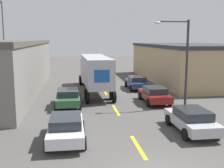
# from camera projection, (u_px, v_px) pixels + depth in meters

# --- Properties ---
(road_centerline) EXTENTS (0.20, 18.85, 0.01)m
(road_centerline) POSITION_uv_depth(u_px,v_px,m) (116.00, 110.00, 22.35)
(road_centerline) COLOR yellow
(road_centerline) RESTS_ON ground_plane
(warehouse_right) EXTENTS (11.36, 21.47, 4.91)m
(warehouse_right) POSITION_uv_depth(u_px,v_px,m) (190.00, 62.00, 38.07)
(warehouse_right) COLOR tan
(warehouse_right) RESTS_ON ground_plane
(semi_truck) EXTENTS (3.01, 12.90, 3.84)m
(semi_truck) POSITION_uv_depth(u_px,v_px,m) (94.00, 70.00, 29.78)
(semi_truck) COLOR silver
(semi_truck) RESTS_ON ground_plane
(parked_car_right_mid) EXTENTS (2.12, 4.61, 1.44)m
(parked_car_right_mid) POSITION_uv_depth(u_px,v_px,m) (155.00, 94.00, 24.76)
(parked_car_right_mid) COLOR maroon
(parked_car_right_mid) RESTS_ON ground_plane
(parked_car_right_far) EXTENTS (2.12, 4.61, 1.44)m
(parked_car_right_far) POSITION_uv_depth(u_px,v_px,m) (137.00, 82.00, 31.61)
(parked_car_right_far) COLOR navy
(parked_car_right_far) RESTS_ON ground_plane
(parked_car_right_near) EXTENTS (2.12, 4.61, 1.44)m
(parked_car_right_near) POSITION_uv_depth(u_px,v_px,m) (192.00, 119.00, 17.05)
(parked_car_right_near) COLOR #B2B2B7
(parked_car_right_near) RESTS_ON ground_plane
(parked_car_left_near) EXTENTS (2.12, 4.61, 1.44)m
(parked_car_left_near) POSITION_uv_depth(u_px,v_px,m) (66.00, 127.00, 15.52)
(parked_car_left_near) COLOR silver
(parked_car_left_near) RESTS_ON ground_plane
(parked_car_left_far) EXTENTS (2.12, 4.61, 1.44)m
(parked_car_left_far) POSITION_uv_depth(u_px,v_px,m) (68.00, 97.00, 23.59)
(parked_car_left_far) COLOR #2D5B38
(parked_car_left_far) RESTS_ON ground_plane
(street_lamp) EXTENTS (2.95, 0.32, 7.13)m
(street_lamp) POSITION_uv_depth(u_px,v_px,m) (182.00, 56.00, 22.91)
(street_lamp) COLOR #2D2D30
(street_lamp) RESTS_ON ground_plane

